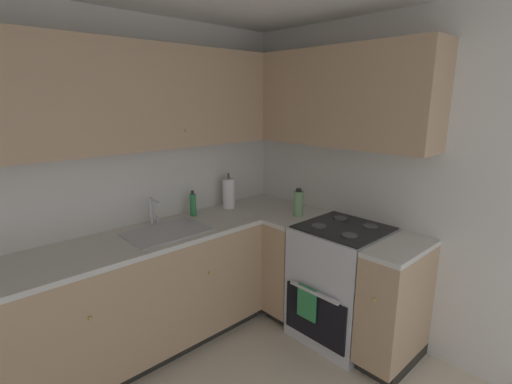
% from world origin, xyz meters
% --- Properties ---
extents(wall_back, '(4.05, 0.05, 2.47)m').
position_xyz_m(wall_back, '(0.00, 1.44, 1.23)').
color(wall_back, silver).
rests_on(wall_back, ground_plane).
extents(wall_right, '(0.05, 2.92, 2.47)m').
position_xyz_m(wall_right, '(2.00, 0.00, 1.23)').
color(wall_right, silver).
rests_on(wall_right, ground_plane).
extents(lower_cabinets_back, '(1.94, 0.62, 0.88)m').
position_xyz_m(lower_cabinets_back, '(0.40, 1.11, 0.44)').
color(lower_cabinets_back, tan).
rests_on(lower_cabinets_back, ground_plane).
extents(countertop_back, '(3.15, 0.60, 0.03)m').
position_xyz_m(countertop_back, '(0.40, 1.11, 0.89)').
color(countertop_back, beige).
rests_on(countertop_back, lower_cabinets_back).
extents(lower_cabinets_right, '(0.62, 1.18, 0.88)m').
position_xyz_m(lower_cabinets_right, '(1.68, 0.20, 0.44)').
color(lower_cabinets_right, tan).
rests_on(lower_cabinets_right, ground_plane).
extents(countertop_right, '(0.60, 1.18, 0.03)m').
position_xyz_m(countertop_right, '(1.68, 0.20, 0.89)').
color(countertop_right, beige).
rests_on(countertop_right, lower_cabinets_right).
extents(oven_range, '(0.68, 0.62, 1.06)m').
position_xyz_m(oven_range, '(1.69, 0.24, 0.46)').
color(oven_range, silver).
rests_on(oven_range, ground_plane).
extents(upper_cabinets_back, '(2.83, 0.34, 0.72)m').
position_xyz_m(upper_cabinets_back, '(0.24, 1.25, 1.88)').
color(upper_cabinets_back, tan).
extents(upper_cabinets_right, '(0.32, 1.73, 0.72)m').
position_xyz_m(upper_cabinets_right, '(1.82, 0.55, 1.88)').
color(upper_cabinets_right, tan).
extents(sink, '(0.58, 0.40, 0.10)m').
position_xyz_m(sink, '(0.66, 1.08, 0.87)').
color(sink, '#B7B7BC').
rests_on(sink, countertop_back).
extents(faucet, '(0.07, 0.16, 0.22)m').
position_xyz_m(faucet, '(0.67, 1.29, 1.04)').
color(faucet, silver).
rests_on(faucet, countertop_back).
extents(soap_bottle, '(0.05, 0.05, 0.21)m').
position_xyz_m(soap_bottle, '(1.03, 1.29, 1.01)').
color(soap_bottle, '#338C4C').
rests_on(soap_bottle, countertop_back).
extents(paper_towel_roll, '(0.11, 0.11, 0.32)m').
position_xyz_m(paper_towel_roll, '(1.40, 1.27, 1.04)').
color(paper_towel_roll, white).
rests_on(paper_towel_roll, countertop_back).
extents(oil_bottle, '(0.08, 0.08, 0.23)m').
position_xyz_m(oil_bottle, '(1.68, 0.68, 1.02)').
color(oil_bottle, '#729E66').
rests_on(oil_bottle, countertop_right).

